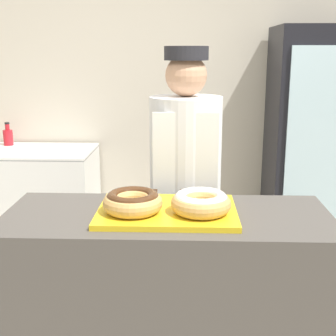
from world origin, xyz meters
The scene contains 11 objects.
wall_back centered at (0.00, 2.13, 1.35)m, with size 8.00×0.06×2.70m.
display_counter centered at (0.00, 0.00, 0.48)m, with size 1.42×0.58×0.96m.
serving_tray centered at (0.00, 0.00, 0.97)m, with size 0.59×0.43×0.02m.
donut_chocolate_glaze centered at (-0.14, -0.04, 1.03)m, with size 0.25×0.25×0.09m.
donut_light_glaze centered at (0.14, -0.04, 1.03)m, with size 0.25×0.25×0.09m.
brownie_back_left centered at (-0.09, 0.15, 1.00)m, with size 0.07×0.07×0.03m.
brownie_back_right centered at (0.09, 0.15, 1.00)m, with size 0.07×0.07×0.03m.
baker_person centered at (0.08, 0.55, 0.87)m, with size 0.39×0.39×1.66m.
beverage_fridge centered at (1.08, 1.75, 0.91)m, with size 0.66×0.64×1.83m.
chest_freezer centered at (-1.14, 1.76, 0.44)m, with size 0.94×0.62×0.86m.
bottle_red centered at (-1.43, 1.94, 0.94)m, with size 0.08×0.08×0.20m.
Camera 1 is at (0.08, -1.91, 1.64)m, focal length 50.00 mm.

